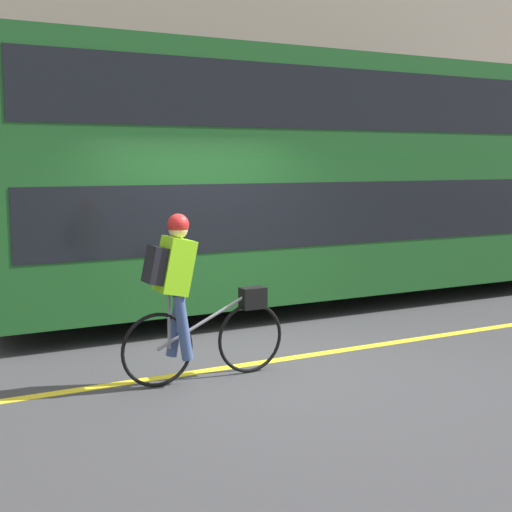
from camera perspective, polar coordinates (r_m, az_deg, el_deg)
name	(u,v)px	position (r m, az deg, el deg)	size (l,w,h in m)	color
ground_plane	(261,365)	(7.79, 0.38, -8.71)	(80.00, 80.00, 0.00)	#38383A
road_center_line	(258,363)	(7.85, 0.12, -8.55)	(50.00, 0.14, 0.01)	yellow
sidewalk_curb	(109,282)	(12.91, -11.66, -2.07)	(60.00, 2.51, 0.11)	gray
building_facade	(82,77)	(14.18, -13.73, 13.71)	(60.00, 0.30, 7.50)	gray
bus	(341,171)	(11.33, 6.81, 6.78)	(10.82, 2.46, 3.68)	black
cyclist_on_bike	(188,293)	(7.03, -5.44, -2.97)	(1.75, 0.32, 1.69)	black
trash_bin	(21,262)	(12.39, -18.31, -0.46)	(0.45, 0.45, 0.85)	#515156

